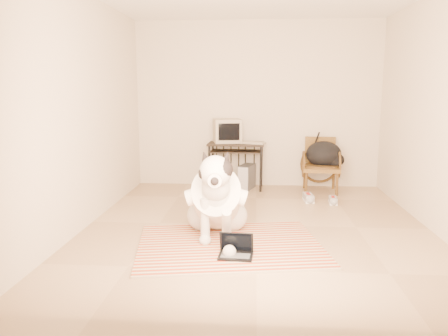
# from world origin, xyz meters

# --- Properties ---
(floor) EXTENTS (4.50, 4.50, 0.00)m
(floor) POSITION_xyz_m (0.00, 0.00, 0.00)
(floor) COLOR tan
(floor) RESTS_ON ground
(wall_back) EXTENTS (4.50, 0.00, 4.50)m
(wall_back) POSITION_xyz_m (0.00, 2.25, 1.35)
(wall_back) COLOR beige
(wall_back) RESTS_ON floor
(wall_front) EXTENTS (4.50, 0.00, 4.50)m
(wall_front) POSITION_xyz_m (0.00, -2.25, 1.35)
(wall_front) COLOR beige
(wall_front) RESTS_ON floor
(wall_left) EXTENTS (0.00, 4.50, 4.50)m
(wall_left) POSITION_xyz_m (-2.00, 0.00, 1.35)
(wall_left) COLOR beige
(wall_left) RESTS_ON floor
(wall_right) EXTENTS (0.00, 4.50, 4.50)m
(wall_right) POSITION_xyz_m (2.00, 0.00, 1.35)
(wall_right) COLOR beige
(wall_right) RESTS_ON floor
(rug) EXTENTS (2.08, 1.72, 0.02)m
(rug) POSITION_xyz_m (-0.28, -0.73, 0.01)
(rug) COLOR #B62910
(rug) RESTS_ON floor
(dog) EXTENTS (0.69, 1.42, 1.04)m
(dog) POSITION_xyz_m (-0.43, -0.44, 0.41)
(dog) COLOR beige
(dog) RESTS_ON rug
(laptop) EXTENTS (0.34, 0.25, 0.23)m
(laptop) POSITION_xyz_m (-0.20, -1.05, 0.08)
(laptop) COLOR black
(laptop) RESTS_ON rug
(computer_desk) EXTENTS (0.92, 0.53, 0.75)m
(computer_desk) POSITION_xyz_m (-0.33, 1.96, 0.64)
(computer_desk) COLOR black
(computer_desk) RESTS_ON floor
(crt_monitor) EXTENTS (0.50, 0.48, 0.38)m
(crt_monitor) POSITION_xyz_m (-0.48, 2.04, 0.94)
(crt_monitor) COLOR tan
(crt_monitor) RESTS_ON computer_desk
(desk_keyboard) EXTENTS (0.44, 0.28, 0.03)m
(desk_keyboard) POSITION_xyz_m (-0.08, 1.89, 0.76)
(desk_keyboard) COLOR tan
(desk_keyboard) RESTS_ON computer_desk
(pc_tower) EXTENTS (0.29, 0.46, 0.40)m
(pc_tower) POSITION_xyz_m (-0.15, 1.94, 0.20)
(pc_tower) COLOR #49484B
(pc_tower) RESTS_ON floor
(rattan_chair) EXTENTS (0.59, 0.57, 0.85)m
(rattan_chair) POSITION_xyz_m (1.01, 1.87, 0.43)
(rattan_chair) COLOR brown
(rattan_chair) RESTS_ON floor
(backpack) EXTENTS (0.60, 0.46, 0.41)m
(backpack) POSITION_xyz_m (1.08, 1.88, 0.58)
(backpack) COLOR black
(backpack) RESTS_ON rattan_chair
(sneaker_left) EXTENTS (0.14, 0.32, 0.11)m
(sneaker_left) POSITION_xyz_m (0.75, 1.20, 0.05)
(sneaker_left) COLOR white
(sneaker_left) RESTS_ON floor
(sneaker_right) EXTENTS (0.13, 0.27, 0.09)m
(sneaker_right) POSITION_xyz_m (1.09, 1.10, 0.04)
(sneaker_right) COLOR white
(sneaker_right) RESTS_ON floor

